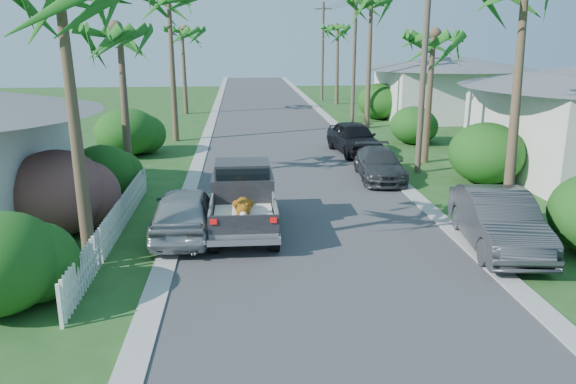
{
  "coord_description": "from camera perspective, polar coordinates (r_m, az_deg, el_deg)",
  "views": [
    {
      "loc": [
        -2.21,
        -10.82,
        5.82
      ],
      "look_at": [
        -0.86,
        5.17,
        1.4
      ],
      "focal_mm": 35.0,
      "sensor_mm": 36.0,
      "label": 1
    }
  ],
  "objects": [
    {
      "name": "palm_l_d",
      "position": [
        45.02,
        -10.71,
        15.95
      ],
      "size": [
        4.4,
        4.4,
        7.7
      ],
      "color": "brown",
      "rests_on": "ground"
    },
    {
      "name": "palm_r_c",
      "position": [
        37.83,
        8.48,
        18.72
      ],
      "size": [
        4.4,
        4.4,
        9.4
      ],
      "color": "brown",
      "rests_on": "ground"
    },
    {
      "name": "palm_r_d",
      "position": [
        51.57,
        5.11,
        16.38
      ],
      "size": [
        4.4,
        4.4,
        8.0
      ],
      "color": "brown",
      "rests_on": "ground"
    },
    {
      "name": "pickup_truck",
      "position": [
        17.72,
        -4.6,
        -0.4
      ],
      "size": [
        1.98,
        5.12,
        2.06
      ],
      "color": "black",
      "rests_on": "ground"
    },
    {
      "name": "curb_left",
      "position": [
        36.34,
        -8.11,
        6.09
      ],
      "size": [
        0.6,
        100.0,
        0.06
      ],
      "primitive_type": "cube",
      "color": "#A5A39E",
      "rests_on": "ground"
    },
    {
      "name": "shrub_l_a",
      "position": [
        13.78,
        -27.22,
        -6.43
      ],
      "size": [
        2.6,
        2.86,
        2.2
      ],
      "primitive_type": "ellipsoid",
      "color": "#164814",
      "rests_on": "ground"
    },
    {
      "name": "utility_pole_b",
      "position": [
        25.09,
        13.63,
        12.2
      ],
      "size": [
        1.6,
        0.26,
        9.0
      ],
      "color": "brown",
      "rests_on": "ground"
    },
    {
      "name": "palm_l_b",
      "position": [
        23.27,
        -16.83,
        15.59
      ],
      "size": [
        4.4,
        4.4,
        7.4
      ],
      "color": "brown",
      "rests_on": "ground"
    },
    {
      "name": "shrub_r_c",
      "position": [
        32.66,
        12.61,
        6.65
      ],
      "size": [
        2.6,
        2.86,
        2.1
      ],
      "primitive_type": "ellipsoid",
      "color": "#164814",
      "rests_on": "ground"
    },
    {
      "name": "parked_car_ln",
      "position": [
        17.16,
        -10.43,
        -2.0
      ],
      "size": [
        1.88,
        4.5,
        1.52
      ],
      "primitive_type": "imported",
      "rotation": [
        0.0,
        0.0,
        3.12
      ],
      "color": "#9DA0A4",
      "rests_on": "ground"
    },
    {
      "name": "parked_car_rn",
      "position": [
        16.98,
        20.6,
        -2.77
      ],
      "size": [
        2.35,
        5.11,
        1.62
      ],
      "primitive_type": "imported",
      "rotation": [
        0.0,
        0.0,
        -0.13
      ],
      "color": "#323437",
      "rests_on": "ground"
    },
    {
      "name": "shrub_l_c",
      "position": [
        21.99,
        -18.36,
        1.95
      ],
      "size": [
        2.4,
        2.64,
        2.0
      ],
      "primitive_type": "ellipsoid",
      "color": "#164814",
      "rests_on": "ground"
    },
    {
      "name": "shrub_l_b",
      "position": [
        18.29,
        -22.45,
        -0.1
      ],
      "size": [
        3.0,
        3.3,
        2.6
      ],
      "primitive_type": "ellipsoid",
      "color": "#B2194C",
      "rests_on": "ground"
    },
    {
      "name": "house_right_far",
      "position": [
        43.72,
        15.8,
        9.99
      ],
      "size": [
        9.0,
        8.0,
        4.6
      ],
      "color": "silver",
      "rests_on": "ground"
    },
    {
      "name": "palm_r_b",
      "position": [
        27.28,
        14.54,
        15.21
      ],
      "size": [
        4.4,
        4.4,
        7.2
      ],
      "color": "brown",
      "rests_on": "ground"
    },
    {
      "name": "ground",
      "position": [
        12.48,
        6.1,
        -12.49
      ],
      "size": [
        120.0,
        120.0,
        0.0
      ],
      "primitive_type": "plane",
      "color": "#21481B",
      "rests_on": "ground"
    },
    {
      "name": "parked_car_rf",
      "position": [
        29.28,
        6.72,
        5.46
      ],
      "size": [
        2.5,
        4.97,
        1.62
      ],
      "primitive_type": "imported",
      "rotation": [
        0.0,
        0.0,
        0.13
      ],
      "color": "black",
      "rests_on": "ground"
    },
    {
      "name": "utility_pole_d",
      "position": [
        54.39,
        3.54,
        14.1
      ],
      "size": [
        1.6,
        0.26,
        9.0
      ],
      "color": "brown",
      "rests_on": "ground"
    },
    {
      "name": "curb_right",
      "position": [
        36.86,
        5.44,
        6.31
      ],
      "size": [
        0.6,
        100.0,
        0.06
      ],
      "primitive_type": "cube",
      "color": "#A5A39E",
      "rests_on": "ground"
    },
    {
      "name": "road",
      "position": [
        36.35,
        -1.28,
        6.21
      ],
      "size": [
        8.0,
        100.0,
        0.02
      ],
      "primitive_type": "cube",
      "color": "#38383A",
      "rests_on": "ground"
    },
    {
      "name": "picket_fence",
      "position": [
        17.58,
        -17.05,
        -2.92
      ],
      "size": [
        0.1,
        11.0,
        1.0
      ],
      "primitive_type": "cube",
      "color": "white",
      "rests_on": "ground"
    },
    {
      "name": "utility_pole_c",
      "position": [
        39.61,
        6.74,
        13.55
      ],
      "size": [
        1.6,
        0.26,
        9.0
      ],
      "color": "brown",
      "rests_on": "ground"
    },
    {
      "name": "shrub_l_d",
      "position": [
        29.75,
        -16.07,
        5.88
      ],
      "size": [
        3.2,
        3.52,
        2.4
      ],
      "primitive_type": "ellipsoid",
      "color": "#164814",
      "rests_on": "ground"
    },
    {
      "name": "shrub_r_d",
      "position": [
        42.32,
        9.28,
        9.09
      ],
      "size": [
        3.2,
        3.52,
        2.6
      ],
      "primitive_type": "ellipsoid",
      "color": "#164814",
      "rests_on": "ground"
    },
    {
      "name": "parked_car_rm",
      "position": [
        24.07,
        9.27,
        2.77
      ],
      "size": [
        2.07,
        4.5,
        1.28
      ],
      "primitive_type": "imported",
      "rotation": [
        0.0,
        0.0,
        -0.07
      ],
      "color": "#303235",
      "rests_on": "ground"
    },
    {
      "name": "shrub_r_b",
      "position": [
        24.44,
        19.5,
        3.74
      ],
      "size": [
        3.0,
        3.3,
        2.5
      ],
      "primitive_type": "ellipsoid",
      "color": "#164814",
      "rests_on": "ground"
    }
  ]
}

